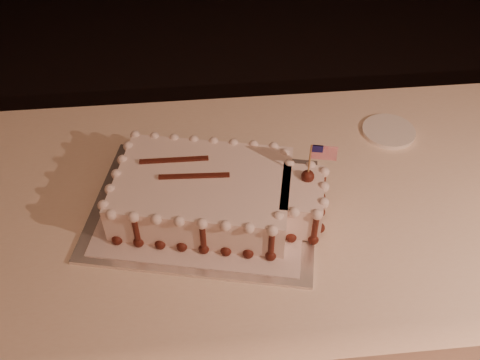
{
  "coord_description": "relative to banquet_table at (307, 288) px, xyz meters",
  "views": [
    {
      "loc": [
        -0.27,
        -0.23,
        1.63
      ],
      "look_at": [
        -0.19,
        0.58,
        0.83
      ],
      "focal_mm": 40.0,
      "sensor_mm": 36.0,
      "label": 1
    }
  ],
  "objects": [
    {
      "name": "doily",
      "position": [
        -0.27,
        -0.02,
        0.38
      ],
      "size": [
        0.51,
        0.43,
        0.0
      ],
      "primitive_type": "cube",
      "rotation": [
        0.0,
        0.0,
        -0.23
      ],
      "color": "silver",
      "rests_on": "cake_board"
    },
    {
      "name": "banquet_table",
      "position": [
        0.0,
        0.0,
        0.0
      ],
      "size": [
        2.4,
        0.8,
        0.75
      ],
      "primitive_type": "cube",
      "color": "#FFE3C5",
      "rests_on": "ground"
    },
    {
      "name": "cake_board",
      "position": [
        -0.27,
        -0.02,
        0.38
      ],
      "size": [
        0.57,
        0.47,
        0.01
      ],
      "primitive_type": "cube",
      "rotation": [
        0.0,
        0.0,
        -0.23
      ],
      "color": "silver",
      "rests_on": "banquet_table"
    },
    {
      "name": "side_plate",
      "position": [
        0.22,
        0.2,
        0.38
      ],
      "size": [
        0.14,
        0.14,
        0.01
      ],
      "primitive_type": "cylinder",
      "color": "white",
      "rests_on": "banquet_table"
    },
    {
      "name": "sheet_cake",
      "position": [
        -0.24,
        -0.02,
        0.43
      ],
      "size": [
        0.49,
        0.34,
        0.19
      ],
      "color": "white",
      "rests_on": "doily"
    }
  ]
}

